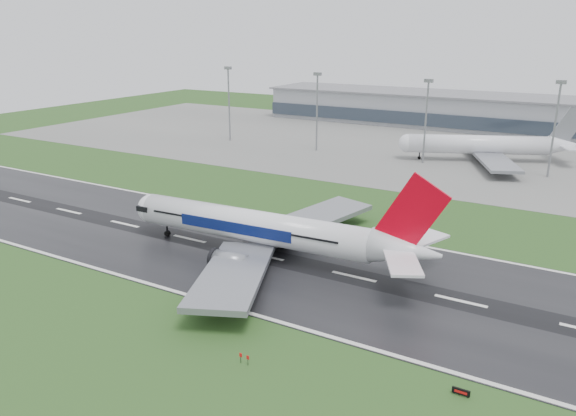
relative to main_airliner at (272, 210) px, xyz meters
The scene contains 11 objects.
ground 21.14m from the main_airliner, ahead, with size 520.00×520.00×0.00m, color #224619.
runway 21.12m from the main_airliner, ahead, with size 400.00×45.00×0.10m, color black.
apron 126.16m from the main_airliner, 81.53° to the left, with size 400.00×130.00×0.08m, color slate.
terminal 185.33m from the main_airliner, 84.26° to the left, with size 240.00×36.00×15.00m, color gray.
main_airliner is the anchor object (origin of this frame).
parked_airliner 114.85m from the main_airliner, 80.32° to the left, with size 64.03×59.62×18.77m, color white, non-canonical shape.
runway_sign 53.13m from the main_airliner, 30.99° to the right, with size 2.30×0.26×1.04m, color black, non-canonical shape.
floodmast_0 128.96m from the main_airliner, 129.54° to the left, with size 0.64×0.64×29.44m, color gray.
floodmast_1 107.55m from the main_airliner, 112.37° to the left, with size 0.64×0.64×28.54m, color gray.
floodmast_2 99.46m from the main_airliner, 89.24° to the left, with size 0.64×0.64×27.85m, color gray.
floodmast_3 107.93m from the main_airliner, 67.16° to the left, with size 0.64×0.64×29.16m, color gray.
Camera 1 is at (37.18, -89.46, 44.57)m, focal length 34.56 mm.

